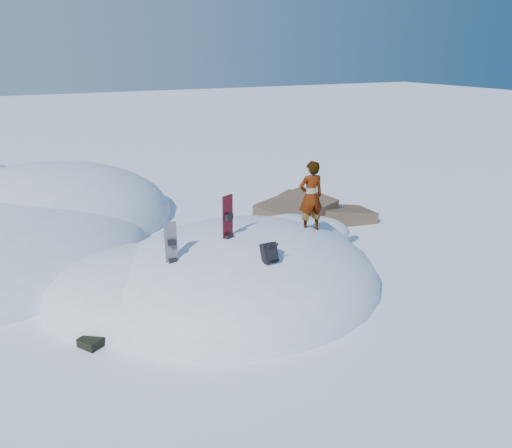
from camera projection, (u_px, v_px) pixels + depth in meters
name	position (u px, v px, depth m)	size (l,w,h in m)	color
ground	(240.00, 288.00, 11.92)	(120.00, 120.00, 0.00)	white
snow_mound	(229.00, 285.00, 12.04)	(8.00, 6.00, 3.00)	white
rock_outcrop	(305.00, 226.00, 16.03)	(4.68, 4.41, 1.68)	brown
snowboard_red	(228.00, 229.00, 10.92)	(0.29, 0.23, 1.58)	#AA091E
snowboard_dark	(172.00, 254.00, 10.24)	(0.28, 0.21, 1.37)	black
backpack	(270.00, 253.00, 10.14)	(0.30, 0.39, 0.49)	black
gear_pile	(99.00, 337.00, 9.68)	(0.82, 0.68, 0.22)	black
person	(311.00, 197.00, 11.90)	(0.63, 0.41, 1.73)	slate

